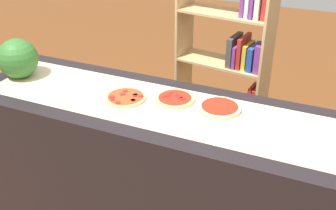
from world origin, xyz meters
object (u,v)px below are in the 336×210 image
object	(u,v)px
pizza_plain_2	(220,108)
watermelon	(18,59)
pizza_pepperoni_0	(125,98)
bookshelf	(233,65)
pizza_pepperoni_1	(175,99)

from	to	relation	value
pizza_plain_2	watermelon	size ratio (longest dim) A/B	0.95
pizza_pepperoni_0	bookshelf	xyz separation A→B (m)	(0.39, 1.05, -0.14)
pizza_pepperoni_1	pizza_plain_2	xyz separation A→B (m)	(0.28, -0.00, 0.00)
pizza_pepperoni_1	watermelon	world-z (taller)	watermelon
pizza_pepperoni_1	pizza_pepperoni_0	bearing A→B (deg)	-159.11
pizza_pepperoni_0	pizza_pepperoni_1	size ratio (longest dim) A/B	1.04
pizza_pepperoni_1	bookshelf	bearing A→B (deg)	83.20
pizza_plain_2	watermelon	xyz separation A→B (m)	(-1.35, -0.10, 0.12)
watermelon	pizza_plain_2	bearing A→B (deg)	4.26
pizza_pepperoni_0	watermelon	xyz separation A→B (m)	(-0.79, 0.00, 0.12)
pizza_pepperoni_0	bookshelf	bearing A→B (deg)	69.65
bookshelf	pizza_pepperoni_0	bearing A→B (deg)	-110.35
watermelon	bookshelf	xyz separation A→B (m)	(1.18, 1.05, -0.26)
pizza_pepperoni_0	pizza_plain_2	bearing A→B (deg)	10.56
pizza_pepperoni_1	watermelon	bearing A→B (deg)	-174.51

